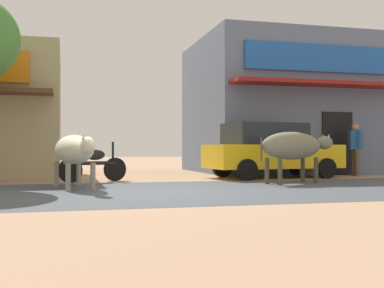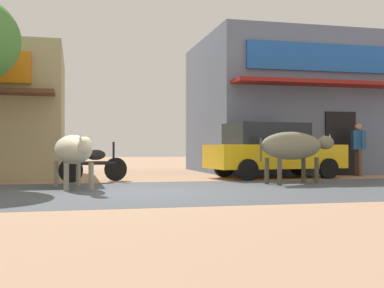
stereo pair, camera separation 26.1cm
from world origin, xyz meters
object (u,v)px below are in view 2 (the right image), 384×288
Objects in this scene: cow_far_dark at (294,146)px; cow_near_brown at (73,150)px; pedestrian_by_shop at (358,145)px; parked_hatchback_car at (272,150)px; parked_motorcycle at (95,164)px.

cow_near_brown is at bearing -177.36° from cow_far_dark.
pedestrian_by_shop is (3.47, 2.62, 0.05)m from cow_far_dark.
parked_hatchback_car is at bearing 23.66° from cow_near_brown.
cow_far_dark is at bearing -98.98° from parked_hatchback_car.
cow_far_dark is (-0.36, -2.29, 0.10)m from parked_hatchback_car.
cow_near_brown reaches higher than parked_motorcycle.
parked_motorcycle is 0.72× the size of cow_far_dark.
parked_hatchback_car is at bearing -173.97° from pedestrian_by_shop.
pedestrian_by_shop is at bearing 6.03° from parked_hatchback_car.
cow_near_brown is (-0.56, -2.08, 0.38)m from parked_motorcycle.
pedestrian_by_shop is (3.10, 0.33, 0.16)m from parked_hatchback_car.
parked_hatchback_car is 1.52× the size of cow_near_brown.
parked_hatchback_car is at bearing 81.02° from cow_far_dark.
parked_hatchback_car is 2.32m from cow_far_dark.
cow_near_brown is 1.62× the size of pedestrian_by_shop.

